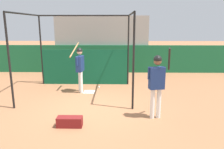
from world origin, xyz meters
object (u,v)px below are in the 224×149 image
(baseball, at_px, (99,87))
(player_waiting, at_px, (157,80))
(player_batter, at_px, (80,65))
(equipment_bag, at_px, (70,122))

(baseball, bearing_deg, player_waiting, -58.15)
(player_waiting, xyz_separation_m, baseball, (-1.95, 3.13, -1.14))
(baseball, bearing_deg, player_batter, -140.74)
(player_waiting, bearing_deg, player_batter, 126.03)
(player_batter, xyz_separation_m, equipment_bag, (0.20, -3.16, -1.00))
(player_batter, relative_size, equipment_bag, 2.88)
(player_waiting, xyz_separation_m, equipment_bag, (-2.48, -0.62, -1.04))
(equipment_bag, distance_m, baseball, 3.79)
(player_waiting, relative_size, baseball, 29.04)
(player_batter, bearing_deg, equipment_bag, -167.73)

